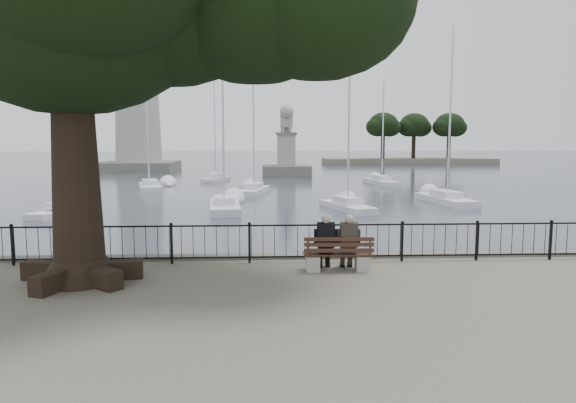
{
  "coord_description": "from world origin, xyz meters",
  "views": [
    {
      "loc": [
        -0.61,
        -10.58,
        3.14
      ],
      "look_at": [
        0.0,
        2.5,
        1.6
      ],
      "focal_mm": 32.0,
      "sensor_mm": 36.0,
      "label": 1
    }
  ],
  "objects": [
    {
      "name": "sailboat_h",
      "position": [
        -5.63,
        42.91,
        -0.65
      ],
      "size": [
        2.67,
        5.06,
        11.56
      ],
      "color": "silver",
      "rests_on": "ground"
    },
    {
      "name": "sailboat_f",
      "position": [
        -1.42,
        30.24,
        -0.66
      ],
      "size": [
        2.64,
        5.73,
        11.63
      ],
      "color": "silver",
      "rests_on": "ground"
    },
    {
      "name": "sailboat_g",
      "position": [
        10.66,
        38.23,
        -0.71
      ],
      "size": [
        2.53,
        6.04,
        9.95
      ],
      "color": "silver",
      "rests_on": "ground"
    },
    {
      "name": "railing",
      "position": [
        0.0,
        2.5,
        0.56
      ],
      "size": [
        22.06,
        0.06,
        1.0
      ],
      "color": "black",
      "rests_on": "ground"
    },
    {
      "name": "person_left",
      "position": [
        0.87,
        1.64,
        0.64
      ],
      "size": [
        0.42,
        0.7,
        1.4
      ],
      "color": "black",
      "rests_on": "ground"
    },
    {
      "name": "sailboat_b",
      "position": [
        -3.0,
        20.18,
        -0.65
      ],
      "size": [
        2.26,
        6.22,
        12.89
      ],
      "color": "silver",
      "rests_on": "ground"
    },
    {
      "name": "sailboat_c",
      "position": [
        4.39,
        19.97,
        -0.7
      ],
      "size": [
        2.9,
        5.4,
        9.95
      ],
      "color": "silver",
      "rests_on": "ground"
    },
    {
      "name": "lion_monument",
      "position": [
        2.0,
        49.94,
        1.09
      ],
      "size": [
        5.64,
        5.64,
        8.4
      ],
      "color": "#55534C",
      "rests_on": "ground"
    },
    {
      "name": "lighthouse",
      "position": [
        -18.0,
        62.0,
        11.94
      ],
      "size": [
        10.03,
        10.03,
        30.69
      ],
      "color": "#55534C",
      "rests_on": "ground"
    },
    {
      "name": "sailboat_e",
      "position": [
        -10.43,
        33.92,
        -0.66
      ],
      "size": [
        3.23,
        6.3,
        12.43
      ],
      "color": "silver",
      "rests_on": "ground"
    },
    {
      "name": "harbor",
      "position": [
        0.0,
        3.0,
        -0.5
      ],
      "size": [
        260.0,
        260.0,
        1.2
      ],
      "color": "#55534C",
      "rests_on": "ground"
    },
    {
      "name": "far_shore",
      "position": [
        25.54,
        79.46,
        3.0
      ],
      "size": [
        30.0,
        8.6,
        9.18
      ],
      "color": "brown",
      "rests_on": "ground"
    },
    {
      "name": "sailboat_d",
      "position": [
        11.53,
        23.03,
        -0.68
      ],
      "size": [
        2.51,
        6.28,
        11.69
      ],
      "color": "silver",
      "rests_on": "ground"
    },
    {
      "name": "bench",
      "position": [
        1.17,
        1.54,
        0.31
      ],
      "size": [
        1.69,
        0.55,
        0.88
      ],
      "color": "gray",
      "rests_on": "ground"
    },
    {
      "name": "sailboat_a",
      "position": [
        -11.95,
        18.53,
        -0.7
      ],
      "size": [
        2.56,
        4.81,
        9.03
      ],
      "color": "silver",
      "rests_on": "ground"
    },
    {
      "name": "person_right",
      "position": [
        1.43,
        1.63,
        0.64
      ],
      "size": [
        0.42,
        0.7,
        1.4
      ],
      "color": "black",
      "rests_on": "ground"
    }
  ]
}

